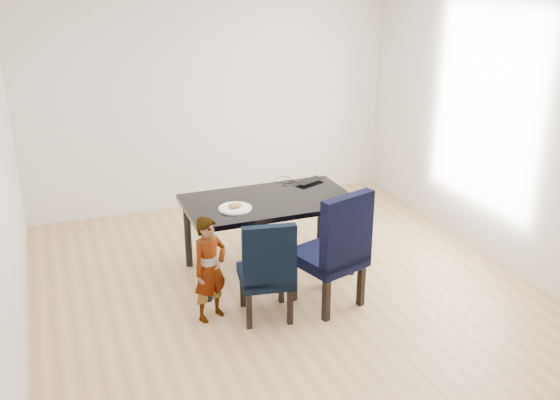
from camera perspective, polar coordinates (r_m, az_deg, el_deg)
name	(u,v)px	position (r m, az deg, el deg)	size (l,w,h in m)	color
floor	(288,293)	(5.83, 0.71, -8.54)	(4.50, 5.00, 0.01)	tan
wall_back	(211,97)	(7.61, -6.31, 9.36)	(4.50, 0.01, 2.70)	white
wall_front	(475,288)	(3.27, 17.38, -7.68)	(4.50, 0.01, 2.70)	silver
wall_left	(0,185)	(4.96, -24.20, 1.28)	(0.01, 5.00, 2.70)	silver
wall_right	(505,129)	(6.45, 19.84, 6.13)	(0.01, 5.00, 2.70)	silver
dining_table	(269,235)	(6.07, -1.01, -3.24)	(1.60, 0.90, 0.75)	black
chair_left	(265,267)	(5.28, -1.34, -6.17)	(0.44, 0.46, 0.91)	black
chair_right	(328,247)	(5.44, 4.41, -4.34)	(0.52, 0.55, 1.09)	black
child	(210,269)	(5.27, -6.43, -6.28)	(0.34, 0.22, 0.92)	orange
plate	(235,208)	(5.71, -4.11, -0.76)	(0.30, 0.30, 0.02)	white
sandwich	(235,205)	(5.68, -4.15, -0.49)	(0.13, 0.06, 0.05)	#A7833B
laptop	(306,180)	(6.42, 2.44, 1.83)	(0.32, 0.21, 0.03)	black
cable_tangle	(290,184)	(6.34, 0.88, 1.51)	(0.16, 0.16, 0.01)	black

